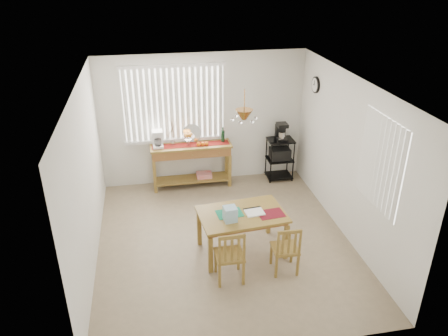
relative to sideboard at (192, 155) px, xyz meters
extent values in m
cube|color=gray|center=(0.27, -2.01, -0.67)|extent=(4.00, 4.50, 0.01)
cube|color=silver|center=(0.27, 0.29, 0.64)|extent=(4.00, 0.10, 2.60)
cube|color=silver|center=(0.27, -4.31, 0.64)|extent=(4.00, 0.10, 2.60)
cube|color=silver|center=(-1.78, -2.01, 0.64)|extent=(0.10, 4.50, 2.60)
cube|color=silver|center=(2.32, -2.01, 0.64)|extent=(0.10, 4.50, 2.60)
cube|color=white|center=(0.27, -2.01, 1.99)|extent=(4.00, 4.50, 0.10)
cube|color=white|center=(-0.28, 0.24, 0.99)|extent=(1.90, 0.01, 1.40)
cube|color=white|center=(-1.18, 0.23, 0.99)|extent=(0.07, 0.03, 1.40)
cube|color=white|center=(-1.07, 0.23, 0.99)|extent=(0.07, 0.03, 1.40)
cube|color=white|center=(-0.96, 0.23, 0.99)|extent=(0.07, 0.03, 1.40)
cube|color=white|center=(-0.86, 0.23, 0.99)|extent=(0.07, 0.03, 1.40)
cube|color=white|center=(-0.75, 0.23, 0.99)|extent=(0.07, 0.03, 1.40)
cube|color=white|center=(-0.65, 0.23, 0.99)|extent=(0.07, 0.03, 1.40)
cube|color=white|center=(-0.54, 0.23, 0.99)|extent=(0.07, 0.03, 1.40)
cube|color=white|center=(-0.44, 0.23, 0.99)|extent=(0.07, 0.03, 1.40)
cube|color=white|center=(-0.33, 0.23, 0.99)|extent=(0.07, 0.03, 1.40)
cube|color=white|center=(-0.23, 0.23, 0.99)|extent=(0.07, 0.03, 1.40)
cube|color=white|center=(-0.12, 0.23, 0.99)|extent=(0.07, 0.03, 1.40)
cube|color=white|center=(-0.01, 0.23, 0.99)|extent=(0.07, 0.03, 1.40)
cube|color=white|center=(0.09, 0.23, 0.99)|extent=(0.07, 0.03, 1.40)
cube|color=white|center=(0.20, 0.23, 0.99)|extent=(0.07, 0.03, 1.40)
cube|color=white|center=(0.30, 0.23, 0.99)|extent=(0.07, 0.03, 1.40)
cube|color=white|center=(0.41, 0.23, 0.99)|extent=(0.07, 0.03, 1.40)
cube|color=white|center=(0.51, 0.23, 0.99)|extent=(0.07, 0.03, 1.40)
cube|color=white|center=(0.62, 0.23, 0.99)|extent=(0.07, 0.03, 1.40)
cube|color=white|center=(-0.28, 0.21, 0.26)|extent=(1.98, 0.06, 0.06)
cube|color=white|center=(-0.28, 0.21, 1.72)|extent=(1.98, 0.06, 0.06)
cube|color=white|center=(2.27, -2.91, 0.99)|extent=(0.01, 1.10, 1.30)
cube|color=white|center=(2.26, -3.40, 0.99)|extent=(0.03, 0.07, 1.30)
cube|color=white|center=(2.26, -3.29, 0.99)|extent=(0.03, 0.07, 1.30)
cube|color=white|center=(2.26, -3.18, 0.99)|extent=(0.03, 0.07, 1.30)
cube|color=white|center=(2.26, -3.07, 0.99)|extent=(0.03, 0.07, 1.30)
cube|color=white|center=(2.26, -2.96, 0.99)|extent=(0.03, 0.07, 1.30)
cube|color=white|center=(2.26, -2.85, 0.99)|extent=(0.03, 0.07, 1.30)
cube|color=white|center=(2.26, -2.74, 0.99)|extent=(0.03, 0.07, 1.30)
cube|color=white|center=(2.26, -2.63, 0.99)|extent=(0.03, 0.07, 1.30)
cube|color=white|center=(2.26, -2.52, 0.99)|extent=(0.03, 0.07, 1.30)
cube|color=white|center=(2.26, -2.41, 0.99)|extent=(0.03, 0.07, 1.30)
cylinder|color=black|center=(2.25, -0.46, 1.42)|extent=(0.04, 0.30, 0.30)
cylinder|color=white|center=(2.22, -0.46, 1.42)|extent=(0.01, 0.25, 0.25)
cylinder|color=brown|center=(0.49, -2.31, 1.77)|extent=(0.01, 0.01, 0.34)
cone|color=brown|center=(0.49, -2.31, 1.59)|extent=(0.24, 0.24, 0.14)
sphere|color=white|center=(0.65, -2.31, 1.53)|extent=(0.05, 0.05, 0.05)
sphere|color=white|center=(0.57, -2.18, 1.53)|extent=(0.05, 0.05, 0.05)
sphere|color=white|center=(0.41, -2.18, 1.53)|extent=(0.05, 0.05, 0.05)
sphere|color=white|center=(0.33, -2.31, 1.53)|extent=(0.05, 0.05, 0.05)
sphere|color=white|center=(0.41, -2.45, 1.53)|extent=(0.05, 0.05, 0.05)
sphere|color=white|center=(0.57, -2.45, 1.53)|extent=(0.05, 0.05, 0.05)
cube|color=olive|center=(-0.01, 0.00, 0.20)|extent=(1.57, 0.44, 0.04)
cube|color=#945F30|center=(-0.01, 0.00, 0.09)|extent=(1.51, 0.40, 0.16)
cube|color=olive|center=(-0.75, -0.17, -0.32)|extent=(0.06, 0.06, 0.68)
cube|color=olive|center=(0.73, -0.17, -0.32)|extent=(0.06, 0.06, 0.68)
cube|color=olive|center=(-0.75, 0.17, -0.32)|extent=(0.06, 0.06, 0.68)
cube|color=olive|center=(0.73, 0.17, -0.32)|extent=(0.06, 0.06, 0.68)
cube|color=olive|center=(-0.01, 0.00, -0.52)|extent=(1.45, 0.38, 0.03)
cube|color=red|center=(0.24, 0.00, -0.45)|extent=(0.29, 0.22, 0.10)
cube|color=maroon|center=(-0.01, 0.00, 0.22)|extent=(1.49, 0.24, 0.01)
cube|color=white|center=(-0.64, 0.00, 0.25)|extent=(0.20, 0.24, 0.05)
cube|color=white|center=(-0.64, 0.08, 0.37)|extent=(0.20, 0.08, 0.29)
cube|color=white|center=(-0.64, -0.02, 0.53)|extent=(0.20, 0.22, 0.07)
cylinder|color=white|center=(-0.64, -0.03, 0.33)|extent=(0.13, 0.13, 0.13)
cylinder|color=white|center=(-0.06, -0.02, 0.27)|extent=(0.05, 0.05, 0.10)
cone|color=white|center=(-0.06, -0.02, 0.36)|extent=(0.26, 0.26, 0.09)
sphere|color=#AE3B17|center=(-0.01, -0.02, 0.45)|extent=(0.08, 0.08, 0.08)
sphere|color=#AE3B17|center=(-0.03, 0.02, 0.45)|extent=(0.08, 0.08, 0.08)
sphere|color=#AE3B17|center=(-0.08, 0.02, 0.45)|extent=(0.08, 0.08, 0.08)
sphere|color=#AE3B17|center=(-0.11, -0.02, 0.45)|extent=(0.08, 0.08, 0.08)
sphere|color=#AE3B17|center=(-0.08, -0.06, 0.45)|extent=(0.08, 0.08, 0.08)
sphere|color=#AE3B17|center=(-0.03, -0.06, 0.45)|extent=(0.08, 0.08, 0.08)
sphere|color=#D85E0B|center=(0.13, -0.08, 0.26)|extent=(0.08, 0.08, 0.08)
sphere|color=#D85E0B|center=(0.21, -0.08, 0.26)|extent=(0.08, 0.08, 0.08)
sphere|color=#D85E0B|center=(0.28, -0.08, 0.26)|extent=(0.08, 0.08, 0.08)
cylinder|color=silver|center=(0.04, 0.18, 0.40)|extent=(0.35, 0.09, 0.35)
cylinder|color=white|center=(-0.35, 0.05, 0.29)|extent=(0.08, 0.08, 0.14)
cylinder|color=#4C3823|center=(-0.35, 0.05, 0.58)|extent=(0.08, 0.04, 0.44)
cylinder|color=#4C3823|center=(-0.35, 0.05, 0.60)|extent=(0.13, 0.06, 0.47)
cylinder|color=#4C3823|center=(-0.35, 0.05, 0.55)|extent=(0.17, 0.08, 0.36)
cylinder|color=#4C3823|center=(-0.35, 0.05, 0.63)|extent=(0.05, 0.03, 0.54)
cylinder|color=#4C3823|center=(-0.35, 0.05, 0.54)|extent=(0.22, 0.10, 0.30)
cylinder|color=black|center=(0.63, 0.05, 0.33)|extent=(0.07, 0.07, 0.23)
cylinder|color=black|center=(0.63, 0.05, 0.49)|extent=(0.03, 0.03, 0.08)
cylinder|color=black|center=(1.56, -0.19, -0.23)|extent=(0.02, 0.02, 0.87)
cylinder|color=black|center=(2.03, -0.19, -0.23)|extent=(0.02, 0.02, 0.87)
cylinder|color=black|center=(1.56, 0.17, -0.23)|extent=(0.02, 0.02, 0.87)
cylinder|color=black|center=(2.03, 0.17, -0.23)|extent=(0.02, 0.02, 0.87)
cube|color=black|center=(1.80, -0.01, 0.19)|extent=(0.51, 0.41, 0.03)
cube|color=black|center=(1.80, -0.01, -0.23)|extent=(0.51, 0.41, 0.03)
cube|color=black|center=(1.80, -0.01, -0.60)|extent=(0.51, 0.41, 0.03)
cube|color=black|center=(1.80, -0.01, -0.11)|extent=(0.39, 0.31, 0.22)
cube|color=black|center=(1.80, -0.03, 0.23)|extent=(0.20, 0.24, 0.05)
cube|color=black|center=(1.80, 0.05, 0.36)|extent=(0.20, 0.08, 0.31)
cube|color=black|center=(1.80, -0.03, 0.52)|extent=(0.20, 0.22, 0.07)
cylinder|color=silver|center=(1.80, -0.04, 0.32)|extent=(0.13, 0.13, 0.13)
cube|color=olive|center=(0.49, -2.31, 0.01)|extent=(1.36, 0.95, 0.04)
cube|color=#945F30|center=(0.49, -2.31, -0.04)|extent=(1.26, 0.85, 0.06)
cube|color=olive|center=(-0.06, -2.73, -0.37)|extent=(0.07, 0.07, 0.60)
cube|color=olive|center=(1.11, -2.61, -0.37)|extent=(0.07, 0.07, 0.60)
cube|color=olive|center=(-0.13, -2.01, -0.37)|extent=(0.07, 0.07, 0.60)
cube|color=olive|center=(1.04, -1.90, -0.37)|extent=(0.07, 0.07, 0.60)
cube|color=#168059|center=(0.30, -2.29, 0.03)|extent=(0.41, 0.31, 0.01)
cube|color=maroon|center=(0.91, -2.41, 0.03)|extent=(0.41, 0.31, 0.01)
cube|color=white|center=(0.68, -2.34, 0.04)|extent=(0.30, 0.25, 0.02)
cube|color=black|center=(0.66, -2.22, 0.04)|extent=(0.28, 0.05, 0.03)
cube|color=#92BFD5|center=(0.27, -2.47, 0.14)|extent=(0.20, 0.20, 0.22)
cube|color=olive|center=(0.18, -2.91, -0.26)|extent=(0.39, 0.39, 0.04)
cube|color=olive|center=(0.35, -2.74, -0.47)|extent=(0.04, 0.04, 0.38)
cube|color=olive|center=(0.01, -2.74, -0.47)|extent=(0.04, 0.04, 0.38)
cube|color=olive|center=(0.35, -3.08, -0.47)|extent=(0.04, 0.04, 0.38)
cube|color=olive|center=(0.01, -3.08, -0.47)|extent=(0.04, 0.04, 0.38)
cube|color=olive|center=(0.35, -3.09, -0.03)|extent=(0.03, 0.03, 0.43)
cube|color=olive|center=(0.01, -3.09, -0.03)|extent=(0.03, 0.03, 0.43)
cube|color=olive|center=(0.18, -3.09, 0.16)|extent=(0.36, 0.03, 0.06)
cube|color=olive|center=(0.27, -3.09, -0.05)|extent=(0.04, 0.02, 0.35)
cube|color=olive|center=(0.18, -3.09, -0.05)|extent=(0.04, 0.02, 0.35)
cube|color=olive|center=(0.08, -3.09, -0.05)|extent=(0.04, 0.02, 0.35)
cube|color=olive|center=(1.00, -2.87, -0.29)|extent=(0.38, 0.38, 0.04)
cube|color=olive|center=(1.17, -2.72, -0.48)|extent=(0.04, 0.04, 0.36)
cube|color=olive|center=(0.85, -2.71, -0.48)|extent=(0.04, 0.04, 0.36)
cube|color=olive|center=(1.15, -3.04, -0.48)|extent=(0.04, 0.04, 0.36)
cube|color=olive|center=(0.84, -3.02, -0.48)|extent=(0.04, 0.04, 0.36)
cube|color=olive|center=(1.15, -3.05, -0.07)|extent=(0.03, 0.03, 0.40)
cube|color=olive|center=(0.84, -3.03, -0.07)|extent=(0.03, 0.03, 0.40)
cube|color=olive|center=(1.00, -3.04, 0.11)|extent=(0.33, 0.04, 0.05)
cube|color=olive|center=(1.08, -3.04, -0.09)|extent=(0.04, 0.02, 0.32)
cube|color=olive|center=(1.00, -3.04, -0.09)|extent=(0.04, 0.02, 0.32)
cube|color=olive|center=(0.91, -3.04, -0.09)|extent=(0.04, 0.02, 0.32)
camera|label=1|loc=(-0.80, -7.78, 3.51)|focal=35.00mm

